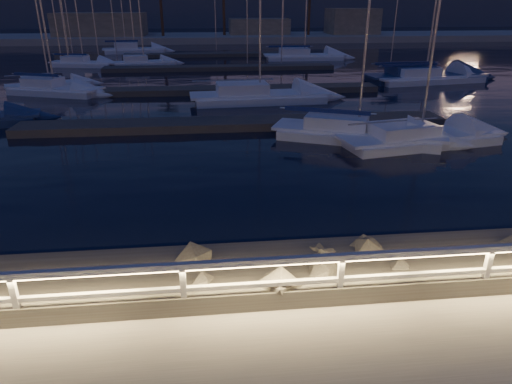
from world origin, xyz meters
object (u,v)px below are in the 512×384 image
(sailboat_e, at_px, (47,84))
(sailboat_k, at_px, (302,56))
(guard_rail, at_px, (286,270))
(sailboat_a, at_px, (53,88))
(sailboat_c, at_px, (353,131))
(sailboat_i, at_px, (142,62))
(sailboat_d, at_px, (416,136))
(sailboat_g, at_px, (256,95))
(sailboat_m, at_px, (133,49))
(sailboat_j, at_px, (82,63))
(sailboat_l, at_px, (422,76))
(sailboat_h, at_px, (425,77))

(sailboat_e, xyz_separation_m, sailboat_k, (22.75, 16.63, 0.07))
(guard_rail, relative_size, sailboat_a, 3.71)
(sailboat_c, xyz_separation_m, sailboat_i, (-13.17, 28.46, -0.01))
(sailboat_a, relative_size, sailboat_d, 0.91)
(sailboat_g, bearing_deg, sailboat_i, 113.01)
(sailboat_i, relative_size, sailboat_m, 0.81)
(sailboat_e, height_order, sailboat_g, sailboat_g)
(sailboat_g, xyz_separation_m, sailboat_m, (-12.32, 32.62, 0.01))
(sailboat_d, height_order, sailboat_g, sailboat_g)
(sailboat_i, bearing_deg, sailboat_a, -120.04)
(sailboat_j, height_order, sailboat_m, sailboat_m)
(sailboat_k, xyz_separation_m, sailboat_l, (6.75, -16.12, 0.01))
(sailboat_h, bearing_deg, sailboat_l, 84.74)
(sailboat_a, bearing_deg, sailboat_c, -16.74)
(guard_rail, bearing_deg, sailboat_h, 60.30)
(sailboat_g, height_order, sailboat_k, sailboat_k)
(guard_rail, height_order, sailboat_j, sailboat_j)
(sailboat_j, distance_m, sailboat_m, 13.43)
(sailboat_d, relative_size, sailboat_m, 0.97)
(sailboat_e, height_order, sailboat_m, sailboat_m)
(sailboat_m, bearing_deg, sailboat_c, -76.04)
(sailboat_e, height_order, sailboat_l, sailboat_l)
(sailboat_d, xyz_separation_m, sailboat_e, (-21.22, 16.78, -0.00))
(sailboat_l, bearing_deg, sailboat_k, 107.33)
(sailboat_d, bearing_deg, sailboat_c, 145.81)
(sailboat_h, height_order, sailboat_i, sailboat_h)
(sailboat_h, bearing_deg, sailboat_e, 170.45)
(sailboat_h, relative_size, sailboat_l, 0.94)
(sailboat_e, height_order, sailboat_k, sailboat_k)
(sailboat_d, bearing_deg, sailboat_m, 102.81)
(sailboat_i, relative_size, sailboat_k, 0.71)
(sailboat_c, bearing_deg, sailboat_l, 80.05)
(guard_rail, height_order, sailboat_g, sailboat_g)
(sailboat_h, bearing_deg, sailboat_j, 146.78)
(sailboat_i, bearing_deg, sailboat_j, 162.85)
(sailboat_a, height_order, sailboat_k, sailboat_k)
(sailboat_k, bearing_deg, sailboat_a, -137.27)
(sailboat_d, xyz_separation_m, sailboat_h, (8.32, 16.81, 0.06))
(sailboat_e, distance_m, sailboat_h, 29.54)
(sailboat_e, xyz_separation_m, sailboat_g, (14.99, -6.39, 0.07))
(sailboat_g, distance_m, sailboat_m, 34.87)
(sailboat_a, bearing_deg, sailboat_m, 107.30)
(sailboat_l, distance_m, sailboat_m, 37.17)
(sailboat_m, bearing_deg, sailboat_e, -102.70)
(sailboat_j, relative_size, sailboat_k, 0.74)
(sailboat_e, bearing_deg, sailboat_a, -89.18)
(sailboat_e, relative_size, sailboat_i, 0.94)
(sailboat_m, bearing_deg, sailboat_i, -85.22)
(sailboat_c, height_order, sailboat_i, sailboat_c)
(sailboat_l, relative_size, sailboat_m, 1.27)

